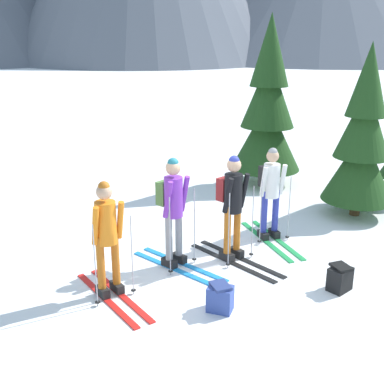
{
  "coord_description": "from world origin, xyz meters",
  "views": [
    {
      "loc": [
        -2.64,
        -6.41,
        3.49
      ],
      "look_at": [
        -0.02,
        0.51,
        1.05
      ],
      "focal_mm": 46.02,
      "sensor_mm": 36.0,
      "label": 1
    }
  ],
  "objects_px": {
    "skier_in_white": "(271,189)",
    "skier_in_black": "(232,203)",
    "skier_in_orange": "(107,236)",
    "pine_tree_far": "(362,140)",
    "backpack_on_snow_beside": "(220,298)",
    "skier_in_purple": "(173,207)",
    "backpack_on_snow_front": "(340,278)",
    "pine_tree_near": "(268,109)"
  },
  "relations": [
    {
      "from": "pine_tree_far",
      "to": "backpack_on_snow_beside",
      "type": "bearing_deg",
      "value": -149.9
    },
    {
      "from": "skier_in_orange",
      "to": "backpack_on_snow_front",
      "type": "height_order",
      "value": "skier_in_orange"
    },
    {
      "from": "backpack_on_snow_beside",
      "to": "pine_tree_far",
      "type": "bearing_deg",
      "value": 30.1
    },
    {
      "from": "skier_in_purple",
      "to": "skier_in_white",
      "type": "xyz_separation_m",
      "value": [
        1.9,
        0.4,
        -0.06
      ]
    },
    {
      "from": "skier_in_orange",
      "to": "backpack_on_snow_beside",
      "type": "height_order",
      "value": "skier_in_orange"
    },
    {
      "from": "skier_in_orange",
      "to": "pine_tree_far",
      "type": "distance_m",
      "value": 5.4
    },
    {
      "from": "skier_in_black",
      "to": "pine_tree_far",
      "type": "distance_m",
      "value": 3.33
    },
    {
      "from": "skier_in_white",
      "to": "pine_tree_far",
      "type": "bearing_deg",
      "value": 10.92
    },
    {
      "from": "skier_in_black",
      "to": "backpack_on_snow_front",
      "type": "relative_size",
      "value": 4.63
    },
    {
      "from": "skier_in_white",
      "to": "backpack_on_snow_beside",
      "type": "xyz_separation_m",
      "value": [
        -1.75,
        -1.86,
        -0.72
      ]
    },
    {
      "from": "skier_in_white",
      "to": "backpack_on_snow_beside",
      "type": "distance_m",
      "value": 2.65
    },
    {
      "from": "skier_in_purple",
      "to": "pine_tree_far",
      "type": "relative_size",
      "value": 0.52
    },
    {
      "from": "skier_in_black",
      "to": "skier_in_white",
      "type": "bearing_deg",
      "value": 28.08
    },
    {
      "from": "skier_in_orange",
      "to": "skier_in_black",
      "type": "height_order",
      "value": "skier_in_black"
    },
    {
      "from": "skier_in_purple",
      "to": "pine_tree_near",
      "type": "relative_size",
      "value": 0.45
    },
    {
      "from": "skier_in_purple",
      "to": "skier_in_orange",
      "type": "bearing_deg",
      "value": -153.4
    },
    {
      "from": "skier_in_black",
      "to": "pine_tree_near",
      "type": "distance_m",
      "value": 4.31
    },
    {
      "from": "skier_in_white",
      "to": "skier_in_orange",
      "type": "bearing_deg",
      "value": -162.4
    },
    {
      "from": "skier_in_orange",
      "to": "skier_in_black",
      "type": "xyz_separation_m",
      "value": [
        2.05,
        0.44,
        0.07
      ]
    },
    {
      "from": "skier_in_orange",
      "to": "pine_tree_far",
      "type": "bearing_deg",
      "value": 14.85
    },
    {
      "from": "skier_in_black",
      "to": "backpack_on_snow_front",
      "type": "height_order",
      "value": "skier_in_black"
    },
    {
      "from": "skier_in_white",
      "to": "pine_tree_near",
      "type": "xyz_separation_m",
      "value": [
        1.52,
        2.91,
        0.87
      ]
    },
    {
      "from": "backpack_on_snow_front",
      "to": "skier_in_black",
      "type": "bearing_deg",
      "value": 124.61
    },
    {
      "from": "pine_tree_near",
      "to": "backpack_on_snow_front",
      "type": "height_order",
      "value": "pine_tree_near"
    },
    {
      "from": "skier_in_black",
      "to": "pine_tree_far",
      "type": "height_order",
      "value": "pine_tree_far"
    },
    {
      "from": "skier_in_black",
      "to": "backpack_on_snow_front",
      "type": "bearing_deg",
      "value": -55.39
    },
    {
      "from": "pine_tree_far",
      "to": "backpack_on_snow_beside",
      "type": "xyz_separation_m",
      "value": [
        -3.93,
        -2.28,
        -1.33
      ]
    },
    {
      "from": "pine_tree_far",
      "to": "skier_in_purple",
      "type": "bearing_deg",
      "value": -168.66
    },
    {
      "from": "skier_in_black",
      "to": "backpack_on_snow_front",
      "type": "distance_m",
      "value": 1.92
    },
    {
      "from": "skier_in_orange",
      "to": "backpack_on_snow_front",
      "type": "distance_m",
      "value": 3.29
    },
    {
      "from": "skier_in_purple",
      "to": "skier_in_white",
      "type": "relative_size",
      "value": 0.96
    },
    {
      "from": "pine_tree_near",
      "to": "backpack_on_snow_front",
      "type": "bearing_deg",
      "value": -106.88
    },
    {
      "from": "pine_tree_near",
      "to": "backpack_on_snow_front",
      "type": "relative_size",
      "value": 10.09
    },
    {
      "from": "backpack_on_snow_front",
      "to": "skier_in_purple",
      "type": "bearing_deg",
      "value": 140.94
    },
    {
      "from": "backpack_on_snow_beside",
      "to": "backpack_on_snow_front",
      "type": "bearing_deg",
      "value": -3.42
    },
    {
      "from": "skier_in_orange",
      "to": "pine_tree_far",
      "type": "relative_size",
      "value": 0.53
    },
    {
      "from": "skier_in_white",
      "to": "pine_tree_far",
      "type": "relative_size",
      "value": 0.54
    },
    {
      "from": "pine_tree_far",
      "to": "backpack_on_snow_front",
      "type": "height_order",
      "value": "pine_tree_far"
    },
    {
      "from": "pine_tree_far",
      "to": "skier_in_white",
      "type": "bearing_deg",
      "value": -169.08
    },
    {
      "from": "skier_in_purple",
      "to": "skier_in_black",
      "type": "xyz_separation_m",
      "value": [
        0.93,
        -0.12,
        -0.02
      ]
    },
    {
      "from": "skier_in_white",
      "to": "skier_in_black",
      "type": "bearing_deg",
      "value": -151.92
    },
    {
      "from": "pine_tree_far",
      "to": "backpack_on_snow_front",
      "type": "xyz_separation_m",
      "value": [
        -2.14,
        -2.38,
        -1.33
      ]
    }
  ]
}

